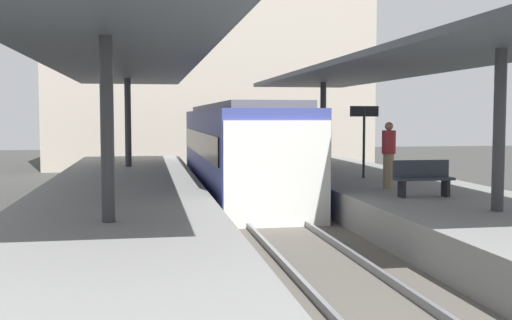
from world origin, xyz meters
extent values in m
plane|color=#383835|center=(0.00, 0.00, 0.00)|extent=(80.00, 80.00, 0.00)
cube|color=gray|center=(-3.80, 0.00, 0.50)|extent=(4.40, 28.00, 1.00)
cube|color=gray|center=(3.80, 0.00, 0.50)|extent=(4.40, 28.00, 1.00)
cube|color=#59544C|center=(0.00, 0.00, 0.10)|extent=(3.20, 28.00, 0.20)
cube|color=slate|center=(-0.72, 0.00, 0.27)|extent=(0.08, 28.00, 0.14)
cube|color=slate|center=(0.72, 0.00, 0.27)|extent=(0.08, 28.00, 0.14)
cube|color=#38428C|center=(0.00, 5.15, 1.65)|extent=(2.70, 13.41, 2.90)
cube|color=silver|center=(0.00, -1.59, 1.50)|extent=(2.65, 0.08, 2.60)
cube|color=black|center=(-1.37, 5.15, 2.00)|extent=(0.04, 12.33, 0.76)
cube|color=black|center=(1.37, 5.15, 2.00)|extent=(0.04, 12.33, 0.76)
cube|color=#515156|center=(0.00, 5.15, 3.20)|extent=(2.16, 12.74, 0.20)
cylinder|color=#333335|center=(-3.80, -4.90, 2.66)|extent=(0.24, 0.24, 3.31)
cylinder|color=#333335|center=(-3.80, 7.70, 2.66)|extent=(0.24, 0.24, 3.31)
cube|color=#3D4247|center=(-3.80, 1.40, 4.39)|extent=(4.18, 21.00, 0.16)
cylinder|color=#333335|center=(3.80, -4.90, 2.62)|extent=(0.24, 0.24, 3.23)
cylinder|color=#333335|center=(3.80, 7.70, 2.62)|extent=(0.24, 0.24, 3.23)
cube|color=#3D4247|center=(3.80, 1.40, 4.31)|extent=(4.18, 21.00, 0.16)
cube|color=black|center=(2.76, -2.59, 1.20)|extent=(0.08, 0.32, 0.40)
cube|color=black|center=(3.86, -2.59, 1.20)|extent=(0.08, 0.32, 0.40)
cube|color=#2D333D|center=(3.31, -2.59, 1.43)|extent=(1.40, 0.40, 0.06)
cube|color=#2D333D|center=(3.31, -2.41, 1.66)|extent=(1.40, 0.06, 0.40)
cylinder|color=#262628|center=(3.46, 1.99, 2.10)|extent=(0.08, 0.08, 2.20)
cube|color=black|center=(3.46, 1.99, 3.05)|extent=(0.90, 0.06, 0.32)
cylinder|color=#998460|center=(3.15, -0.76, 1.46)|extent=(0.28, 0.28, 0.92)
cylinder|color=maroon|center=(3.15, -0.76, 2.22)|extent=(0.36, 0.36, 0.61)
sphere|color=#936B4C|center=(3.15, -0.76, 2.64)|extent=(0.22, 0.22, 0.22)
cube|color=#A89E8E|center=(0.50, 20.00, 5.50)|extent=(18.00, 6.00, 11.00)
camera|label=1|loc=(-3.10, -16.30, 2.90)|focal=43.84mm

